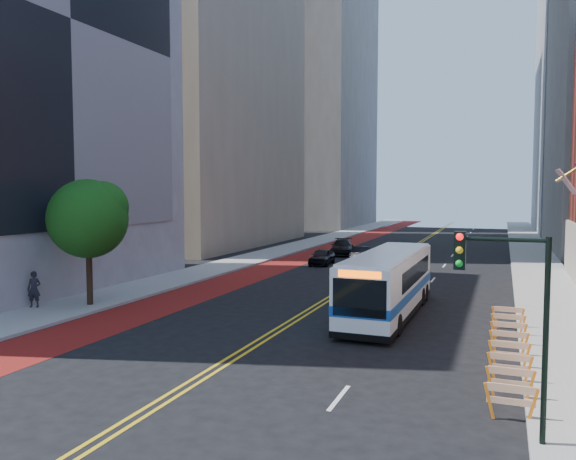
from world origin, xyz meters
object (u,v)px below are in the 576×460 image
at_px(pedestrian, 34,289).
at_px(transit_bus, 389,282).
at_px(street_tree, 89,216).
at_px(car_b, 360,254).
at_px(car_a, 322,256).
at_px(car_c, 342,247).
at_px(traffic_signal, 507,295).

bearing_deg(pedestrian, transit_bus, -4.97).
bearing_deg(street_tree, pedestrian, -143.46).
relative_size(street_tree, car_b, 1.73).
xyz_separation_m(transit_bus, pedestrian, (-17.56, -5.36, -0.57)).
relative_size(transit_bus, pedestrian, 6.17).
height_order(car_a, car_c, car_c).
distance_m(street_tree, car_a, 22.33).
bearing_deg(car_c, street_tree, -114.39).
height_order(car_b, pedestrian, pedestrian).
bearing_deg(transit_bus, pedestrian, -162.35).
height_order(car_a, pedestrian, pedestrian).
bearing_deg(transit_bus, car_b, 108.09).
xyz_separation_m(transit_bus, car_a, (-8.98, 17.32, -0.98)).
bearing_deg(car_a, pedestrian, -114.28).
bearing_deg(car_a, car_b, 50.92).
relative_size(street_tree, car_c, 1.31).
xyz_separation_m(traffic_signal, pedestrian, (-22.92, 7.87, -2.63)).
xyz_separation_m(car_c, pedestrian, (-8.22, -30.43, 0.35)).
distance_m(traffic_signal, pedestrian, 24.38).
bearing_deg(pedestrian, car_a, 47.34).
height_order(traffic_signal, car_a, traffic_signal).
bearing_deg(transit_bus, car_a, 118.09).
distance_m(traffic_signal, transit_bus, 14.43).
bearing_deg(car_a, street_tree, -110.29).
relative_size(car_b, pedestrian, 2.05).
bearing_deg(car_c, car_b, -69.32).
xyz_separation_m(street_tree, car_c, (5.95, 28.75, -4.17)).
relative_size(traffic_signal, pedestrian, 2.69).
xyz_separation_m(traffic_signal, car_b, (-11.88, 34.01, -3.08)).
distance_m(transit_bus, car_b, 21.80).
relative_size(traffic_signal, transit_bus, 0.44).
distance_m(car_a, car_b, 4.24).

